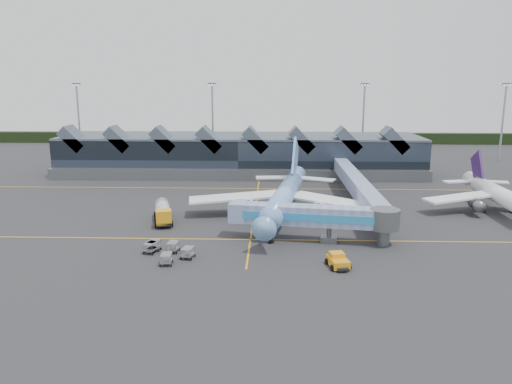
{
  "coord_description": "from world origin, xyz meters",
  "views": [
    {
      "loc": [
        3.26,
        -78.36,
        22.85
      ],
      "look_at": [
        0.48,
        1.99,
        5.0
      ],
      "focal_mm": 35.0,
      "sensor_mm": 36.0,
      "label": 1
    }
  ],
  "objects_px": {
    "jet_bridge": "(322,217)",
    "pushback_tug": "(338,261)",
    "main_airliner": "(285,196)",
    "fuel_truck": "(163,211)",
    "regional_jet": "(499,195)"
  },
  "relations": [
    {
      "from": "regional_jet",
      "to": "pushback_tug",
      "type": "distance_m",
      "value": 42.32
    },
    {
      "from": "jet_bridge",
      "to": "pushback_tug",
      "type": "height_order",
      "value": "jet_bridge"
    },
    {
      "from": "jet_bridge",
      "to": "fuel_truck",
      "type": "relative_size",
      "value": 2.49
    },
    {
      "from": "regional_jet",
      "to": "fuel_truck",
      "type": "xyz_separation_m",
      "value": [
        -58.32,
        -7.95,
        -1.36
      ]
    },
    {
      "from": "pushback_tug",
      "to": "main_airliner",
      "type": "bearing_deg",
      "value": 93.34
    },
    {
      "from": "main_airliner",
      "to": "regional_jet",
      "type": "distance_m",
      "value": 38.24
    },
    {
      "from": "main_airliner",
      "to": "regional_jet",
      "type": "relative_size",
      "value": 1.34
    },
    {
      "from": "jet_bridge",
      "to": "fuel_truck",
      "type": "bearing_deg",
      "value": 167.92
    },
    {
      "from": "main_airliner",
      "to": "jet_bridge",
      "type": "xyz_separation_m",
      "value": [
        5.09,
        -13.49,
        -0.02
      ]
    },
    {
      "from": "regional_jet",
      "to": "jet_bridge",
      "type": "distance_m",
      "value": 37.35
    },
    {
      "from": "main_airliner",
      "to": "fuel_truck",
      "type": "xyz_separation_m",
      "value": [
        -20.3,
        -3.81,
        -1.87
      ]
    },
    {
      "from": "main_airliner",
      "to": "jet_bridge",
      "type": "bearing_deg",
      "value": -60.16
    },
    {
      "from": "fuel_truck",
      "to": "pushback_tug",
      "type": "distance_m",
      "value": 33.14
    },
    {
      "from": "jet_bridge",
      "to": "fuel_truck",
      "type": "xyz_separation_m",
      "value": [
        -25.39,
        9.68,
        -1.85
      ]
    },
    {
      "from": "jet_bridge",
      "to": "pushback_tug",
      "type": "bearing_deg",
      "value": -74.94
    }
  ]
}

